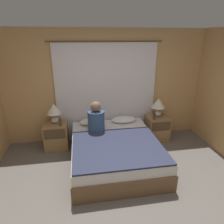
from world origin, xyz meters
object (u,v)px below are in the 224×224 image
object	(u,v)px
nightstand_right	(157,128)
beer_bottle_on_right_stand	(154,116)
bed	(115,151)
beer_bottle_on_left_stand	(60,122)
nightstand_left	(56,136)
person_left_in_bed	(96,119)
pillow_right	(124,119)
lamp_left	(54,110)
lamp_right	(158,104)
pillow_left	(92,122)

from	to	relation	value
nightstand_right	beer_bottle_on_right_stand	distance (m)	0.42
beer_bottle_on_right_stand	bed	bearing A→B (deg)	-149.17
bed	beer_bottle_on_left_stand	xyz separation A→B (m)	(-1.04, 0.60, 0.42)
nightstand_left	beer_bottle_on_right_stand	xyz separation A→B (m)	(2.17, -0.14, 0.37)
nightstand_right	beer_bottle_on_right_stand	world-z (taller)	beer_bottle_on_right_stand
bed	nightstand_left	size ratio (longest dim) A/B	3.46
beer_bottle_on_right_stand	person_left_in_bed	bearing A→B (deg)	-172.59
nightstand_right	beer_bottle_on_right_stand	bearing A→B (deg)	-136.57
pillow_right	bed	bearing A→B (deg)	-114.27
nightstand_right	lamp_left	world-z (taller)	lamp_left
nightstand_left	person_left_in_bed	bearing A→B (deg)	-19.94
bed	lamp_right	size ratio (longest dim) A/B	4.66
person_left_in_bed	beer_bottle_on_left_stand	world-z (taller)	person_left_in_bed
nightstand_right	bed	bearing A→B (deg)	-147.33
lamp_right	nightstand_right	bearing A→B (deg)	-90.00
bed	nightstand_right	distance (m)	1.38
pillow_right	person_left_in_bed	size ratio (longest dim) A/B	0.88
beer_bottle_on_right_stand	lamp_left	bearing A→B (deg)	175.14
pillow_right	beer_bottle_on_left_stand	size ratio (longest dim) A/B	2.70
person_left_in_bed	nightstand_right	bearing A→B (deg)	11.97
lamp_right	beer_bottle_on_left_stand	bearing A→B (deg)	-175.20
nightstand_left	nightstand_right	xyz separation A→B (m)	(2.32, 0.00, 0.00)
beer_bottle_on_right_stand	pillow_left	bearing A→B (deg)	172.07
lamp_right	person_left_in_bed	xyz separation A→B (m)	(-1.46, -0.36, -0.12)
pillow_left	pillow_right	xyz separation A→B (m)	(0.72, 0.00, 0.00)
bed	nightstand_right	world-z (taller)	nightstand_right
pillow_left	pillow_right	distance (m)	0.72
pillow_left	person_left_in_bed	distance (m)	0.42
lamp_right	pillow_left	world-z (taller)	lamp_right
person_left_in_bed	lamp_left	bearing A→B (deg)	157.42
nightstand_right	pillow_right	size ratio (longest dim) A/B	1.03
lamp_left	lamp_right	size ratio (longest dim) A/B	1.00
beer_bottle_on_left_stand	lamp_right	bearing A→B (deg)	4.80
pillow_right	nightstand_right	bearing A→B (deg)	-3.72
person_left_in_bed	beer_bottle_on_left_stand	size ratio (longest dim) A/B	3.07
nightstand_right	beer_bottle_on_left_stand	xyz separation A→B (m)	(-2.20, -0.14, 0.37)
nightstand_left	beer_bottle_on_left_stand	distance (m)	0.41
nightstand_right	lamp_right	distance (m)	0.58
nightstand_right	pillow_right	distance (m)	0.84
bed	pillow_right	xyz separation A→B (m)	(0.36, 0.80, 0.30)
bed	lamp_left	size ratio (longest dim) A/B	4.66
pillow_left	beer_bottle_on_left_stand	size ratio (longest dim) A/B	2.70
lamp_left	pillow_right	distance (m)	1.55
pillow_right	person_left_in_bed	world-z (taller)	person_left_in_bed
nightstand_right	beer_bottle_on_left_stand	bearing A→B (deg)	-176.38
lamp_left	person_left_in_bed	bearing A→B (deg)	-22.58
pillow_right	beer_bottle_on_right_stand	bearing A→B (deg)	-16.29
pillow_right	person_left_in_bed	distance (m)	0.78
nightstand_right	lamp_left	bearing A→B (deg)	178.88
nightstand_right	pillow_left	bearing A→B (deg)	178.04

